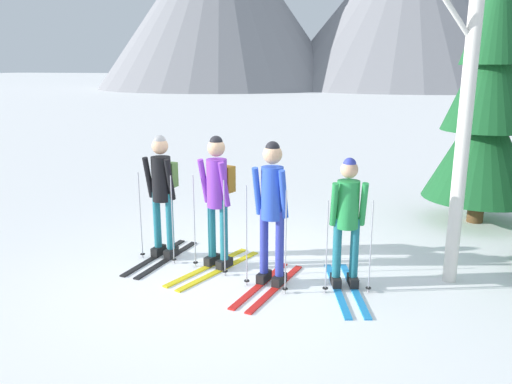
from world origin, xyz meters
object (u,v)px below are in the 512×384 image
birch_tree_tall (469,76)px  skier_in_black (162,189)px  skier_in_green (347,216)px  skier_in_blue (272,206)px  pine_tree_mid (487,102)px  skier_in_purple (218,194)px

birch_tree_tall → skier_in_black: bearing=-172.3°
skier_in_green → birch_tree_tall: (1.27, 0.66, 1.70)m
skier_in_blue → pine_tree_mid: bearing=55.8°
pine_tree_mid → birch_tree_tall: (-0.45, -2.94, 0.49)m
skier_in_purple → pine_tree_mid: bearing=45.4°
skier_in_green → birch_tree_tall: 2.22m
skier_in_purple → birch_tree_tall: bearing=11.6°
skier_in_blue → birch_tree_tall: size_ratio=0.36×
pine_tree_mid → skier_in_purple: bearing=-134.6°
skier_in_green → pine_tree_mid: bearing=64.4°
skier_in_black → pine_tree_mid: size_ratio=0.39×
skier_in_purple → pine_tree_mid: (3.51, 3.56, 1.09)m
skier_in_blue → pine_tree_mid: 4.80m
skier_in_black → skier_in_purple: skier_in_purple is taller
pine_tree_mid → birch_tree_tall: birch_tree_tall is taller
skier_in_blue → skier_in_purple: bearing=160.9°
birch_tree_tall → skier_in_blue: bearing=-156.8°
birch_tree_tall → skier_in_purple: bearing=-168.4°
skier_in_purple → pine_tree_mid: size_ratio=0.40×
skier_in_purple → skier_in_blue: 0.94m
skier_in_blue → skier_in_green: bearing=16.7°
skier_in_blue → skier_in_green: size_ratio=1.11×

